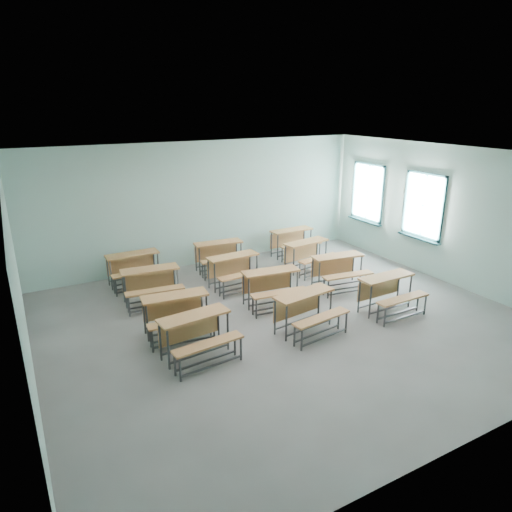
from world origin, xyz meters
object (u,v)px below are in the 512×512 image
at_px(desk_unit_r1c1, 273,283).
at_px(desk_unit_r2c2, 309,252).
at_px(desk_unit_r2c0, 151,281).
at_px(desk_unit_r3c0, 134,265).
at_px(desk_unit_r3c2, 294,239).
at_px(desk_unit_r1c2, 340,267).
at_px(desk_unit_r3c1, 220,252).
at_px(desk_unit_r0c1, 308,307).
at_px(desk_unit_r1c0, 177,309).
at_px(desk_unit_r2c1, 235,267).
at_px(desk_unit_r0c2, 389,289).
at_px(desk_unit_r0c0, 197,331).

relative_size(desk_unit_r1c1, desk_unit_r2c2, 0.99).
relative_size(desk_unit_r2c0, desk_unit_r3c0, 1.06).
bearing_deg(desk_unit_r1c1, desk_unit_r3c0, 138.75).
bearing_deg(desk_unit_r3c2, desk_unit_r1c2, -98.71).
xyz_separation_m(desk_unit_r3c0, desk_unit_r3c1, (2.13, -0.13, 0.00)).
bearing_deg(desk_unit_r3c1, desk_unit_r2c0, -147.47).
bearing_deg(desk_unit_r3c1, desk_unit_r0c1, -83.32).
bearing_deg(desk_unit_r3c0, desk_unit_r1c1, -48.93).
bearing_deg(desk_unit_r3c2, desk_unit_r1c0, -148.83).
height_order(desk_unit_r1c0, desk_unit_r1c2, same).
bearing_deg(desk_unit_r3c1, desk_unit_r1c1, -81.82).
height_order(desk_unit_r0c1, desk_unit_r2c1, same).
distance_m(desk_unit_r2c2, desk_unit_r3c1, 2.26).
relative_size(desk_unit_r0c1, desk_unit_r0c2, 1.07).
distance_m(desk_unit_r3c0, desk_unit_r3c1, 2.14).
bearing_deg(desk_unit_r2c2, desk_unit_r1c0, -166.16).
relative_size(desk_unit_r1c0, desk_unit_r3c0, 1.06).
xyz_separation_m(desk_unit_r0c0, desk_unit_r1c1, (2.17, 1.21, 0.00)).
distance_m(desk_unit_r0c1, desk_unit_r3c0, 4.45).
xyz_separation_m(desk_unit_r0c1, desk_unit_r1c0, (-2.16, 1.06, 0.00)).
bearing_deg(desk_unit_r1c2, desk_unit_r2c1, 158.55).
distance_m(desk_unit_r0c1, desk_unit_r3c2, 4.43).
distance_m(desk_unit_r0c0, desk_unit_r0c1, 2.14).
bearing_deg(desk_unit_r3c1, desk_unit_r3c2, 8.30).
bearing_deg(desk_unit_r3c0, desk_unit_r2c2, -16.18).
distance_m(desk_unit_r0c0, desk_unit_r1c2, 4.24).
height_order(desk_unit_r0c0, desk_unit_r2c1, same).
height_order(desk_unit_r0c0, desk_unit_r1c2, same).
xyz_separation_m(desk_unit_r0c0, desk_unit_r1c2, (4.03, 1.32, 0.00)).
relative_size(desk_unit_r1c2, desk_unit_r3c1, 1.02).
bearing_deg(desk_unit_r0c1, desk_unit_r1c1, 80.99).
relative_size(desk_unit_r1c2, desk_unit_r2c0, 1.01).
bearing_deg(desk_unit_r0c1, desk_unit_r3c1, 83.71).
relative_size(desk_unit_r1c0, desk_unit_r3c2, 1.05).
xyz_separation_m(desk_unit_r1c0, desk_unit_r2c1, (1.95, 1.53, 0.00)).
xyz_separation_m(desk_unit_r2c1, desk_unit_r3c1, (0.13, 1.13, 0.00)).
bearing_deg(desk_unit_r0c0, desk_unit_r2c2, 26.95).
bearing_deg(desk_unit_r2c1, desk_unit_r3c0, 145.12).
relative_size(desk_unit_r1c0, desk_unit_r1c2, 0.99).
bearing_deg(desk_unit_r1c0, desk_unit_r3c2, 38.30).
relative_size(desk_unit_r0c0, desk_unit_r2c0, 0.99).
relative_size(desk_unit_r0c0, desk_unit_r0c2, 1.05).
xyz_separation_m(desk_unit_r2c0, desk_unit_r2c1, (1.95, -0.06, 0.00)).
bearing_deg(desk_unit_r3c0, desk_unit_r0c2, -43.94).
bearing_deg(desk_unit_r1c1, desk_unit_r0c2, -29.17).
relative_size(desk_unit_r0c0, desk_unit_r3c1, 1.00).
bearing_deg(desk_unit_r1c1, desk_unit_r2c0, 155.91).
relative_size(desk_unit_r0c2, desk_unit_r3c0, 1.00).
height_order(desk_unit_r0c2, desk_unit_r1c0, same).
bearing_deg(desk_unit_r3c1, desk_unit_r1c2, -43.78).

